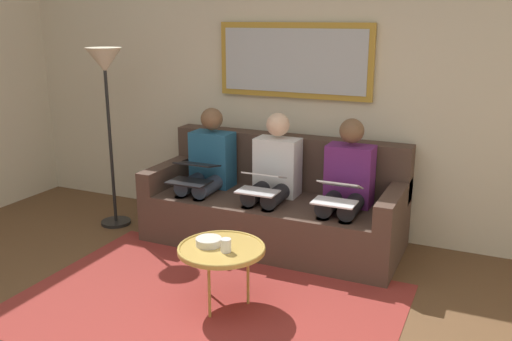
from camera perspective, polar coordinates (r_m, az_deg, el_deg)
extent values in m
cube|color=beige|center=(5.05, 4.28, 8.55)|extent=(6.00, 0.12, 2.60)
cube|color=maroon|center=(3.92, -5.30, -13.68)|extent=(2.60, 1.80, 0.01)
cube|color=#4C382D|center=(4.81, 1.73, -5.17)|extent=(2.20, 0.90, 0.42)
cube|color=#4C382D|center=(4.98, 3.34, 0.98)|extent=(2.20, 0.20, 0.48)
cube|color=#4C382D|center=(4.44, 14.14, -3.24)|extent=(0.14, 0.90, 0.20)
cube|color=#4C382D|center=(5.18, -8.80, -0.22)|extent=(0.14, 0.90, 0.20)
cube|color=#B7892D|center=(4.94, 3.97, 11.32)|extent=(1.42, 0.04, 0.65)
cube|color=#B2B7BC|center=(4.92, 3.87, 11.30)|extent=(1.32, 0.01, 0.55)
cylinder|color=tan|center=(3.73, -3.60, -8.17)|extent=(0.59, 0.59, 0.03)
torus|color=tan|center=(3.72, -3.61, -7.99)|extent=(0.59, 0.59, 0.02)
cylinder|color=#B28E42|center=(3.68, -4.87, -12.23)|extent=(0.02, 0.02, 0.40)
cylinder|color=#B28E42|center=(3.83, -0.84, -11.02)|extent=(0.02, 0.02, 0.40)
cylinder|color=#B28E42|center=(3.96, -4.94, -10.15)|extent=(0.02, 0.02, 0.40)
cylinder|color=silver|center=(3.64, -3.14, -7.76)|extent=(0.07, 0.07, 0.09)
cylinder|color=beige|center=(3.76, -4.93, -7.37)|extent=(0.18, 0.18, 0.05)
cube|color=#66236B|center=(4.56, 9.70, -0.48)|extent=(0.38, 0.22, 0.50)
sphere|color=brown|center=(4.48, 9.92, 4.08)|extent=(0.20, 0.20, 0.20)
cylinder|color=#232328|center=(4.40, 10.01, -3.56)|extent=(0.14, 0.42, 0.14)
cylinder|color=#232328|center=(4.45, 7.77, -3.26)|extent=(0.14, 0.42, 0.14)
cylinder|color=#232328|center=(4.31, 9.11, -7.92)|extent=(0.11, 0.11, 0.42)
cylinder|color=#232328|center=(4.36, 6.82, -7.57)|extent=(0.11, 0.11, 0.42)
cube|color=white|center=(4.21, 8.14, -3.29)|extent=(0.33, 0.20, 0.01)
cube|color=white|center=(4.31, 8.73, -1.46)|extent=(0.33, 0.19, 0.09)
cube|color=#A5C6EA|center=(4.30, 8.72, -1.42)|extent=(0.29, 0.17, 0.07)
cube|color=silver|center=(4.76, 2.25, 0.41)|extent=(0.38, 0.22, 0.50)
sphere|color=beige|center=(4.67, 2.29, 4.78)|extent=(0.20, 0.20, 0.20)
cylinder|color=#232328|center=(4.59, 2.27, -2.51)|extent=(0.14, 0.42, 0.14)
cylinder|color=#232328|center=(4.66, 0.22, -2.23)|extent=(0.14, 0.42, 0.14)
cylinder|color=#232328|center=(4.51, 1.21, -6.66)|extent=(0.11, 0.11, 0.42)
cylinder|color=#232328|center=(4.57, -0.88, -6.31)|extent=(0.11, 0.11, 0.42)
cube|color=silver|center=(4.42, 0.16, -2.20)|extent=(0.33, 0.20, 0.01)
cube|color=silver|center=(4.50, 0.86, -0.49)|extent=(0.33, 0.20, 0.07)
cube|color=#A5C6EA|center=(4.50, 0.84, -0.46)|extent=(0.30, 0.17, 0.06)
cube|color=#235B84|center=(5.03, -4.52, 1.20)|extent=(0.38, 0.22, 0.50)
sphere|color=brown|center=(4.95, -4.61, 5.35)|extent=(0.20, 0.20, 0.20)
cylinder|color=#384256|center=(4.86, -4.74, -1.53)|extent=(0.14, 0.42, 0.14)
cylinder|color=#384256|center=(4.94, -6.56, -1.27)|extent=(0.14, 0.42, 0.14)
cylinder|color=#384256|center=(4.78, -5.89, -5.42)|extent=(0.11, 0.11, 0.42)
cylinder|color=#384256|center=(4.86, -7.73, -5.08)|extent=(0.11, 0.11, 0.42)
cube|color=black|center=(4.70, -6.96, -1.20)|extent=(0.35, 0.24, 0.01)
cube|color=black|center=(4.79, -6.14, 0.64)|extent=(0.35, 0.23, 0.06)
cube|color=#A5C6EA|center=(4.78, -6.16, 0.68)|extent=(0.32, 0.20, 0.04)
cylinder|color=black|center=(5.48, -14.31, -5.21)|extent=(0.28, 0.28, 0.03)
cylinder|color=black|center=(5.27, -14.85, 2.29)|extent=(0.03, 0.03, 1.50)
cone|color=beige|center=(5.15, -15.47, 10.98)|extent=(0.32, 0.32, 0.22)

